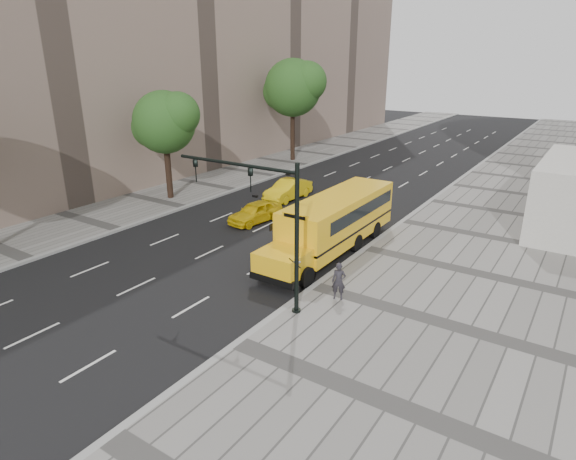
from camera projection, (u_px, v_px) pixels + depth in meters
The scene contains 12 objects.
ground at pixel (277, 230), 29.73m from camera, with size 140.00×140.00×0.00m, color black.
sidewalk_museum at pixel (478, 275), 23.46m from camera, with size 12.00×140.00×0.15m, color gray.
sidewalk_far at pixel (154, 201), 35.42m from camera, with size 6.00×140.00×0.15m, color gray.
curb_museum at pixel (366, 249), 26.58m from camera, with size 0.30×140.00×0.15m, color gray.
curb_far at pixel (184, 208), 33.86m from camera, with size 0.30×140.00×0.15m, color gray.
tree_b at pixel (165, 122), 34.10m from camera, with size 4.99×4.43×7.91m.
tree_c at pixel (294, 87), 46.71m from camera, with size 6.22×5.53×9.99m.
school_bus at pixel (336, 219), 26.18m from camera, with size 2.96×11.56×3.19m.
taxi_near at pixel (255, 212), 30.92m from camera, with size 1.59×3.94×1.34m, color yellow.
taxi_far at pixel (288, 190), 35.85m from camera, with size 1.55×4.45×1.46m, color yellow.
pedestrian at pixel (339, 281), 20.71m from camera, with size 0.61×0.40×1.66m, color #27242A.
traffic_signal at pixel (267, 215), 19.33m from camera, with size 6.18×0.36×6.40m.
Camera 1 is at (16.04, -22.90, 10.11)m, focal length 30.00 mm.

